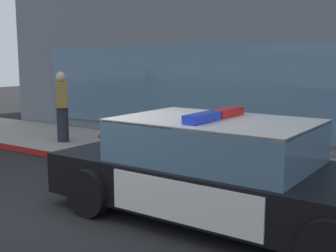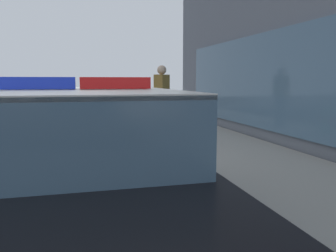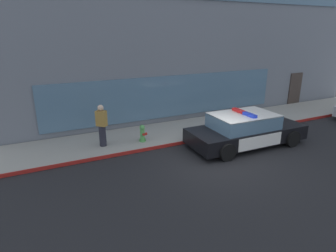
# 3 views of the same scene
# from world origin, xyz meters

# --- Properties ---
(ground) EXTENTS (48.00, 48.00, 0.00)m
(ground) POSITION_xyz_m (0.00, 0.00, 0.00)
(ground) COLOR black
(sidewalk) EXTENTS (48.00, 2.77, 0.15)m
(sidewalk) POSITION_xyz_m (0.00, 3.34, 0.07)
(sidewalk) COLOR gray
(sidewalk) RESTS_ON ground
(curb_red_paint) EXTENTS (28.80, 0.04, 0.14)m
(curb_red_paint) POSITION_xyz_m (0.00, 1.94, 0.08)
(curb_red_paint) COLOR maroon
(curb_red_paint) RESTS_ON ground
(police_cruiser) EXTENTS (5.03, 2.24, 1.49)m
(police_cruiser) POSITION_xyz_m (1.90, 0.75, 0.68)
(police_cruiser) COLOR black
(police_cruiser) RESTS_ON ground
(fire_hydrant) EXTENTS (0.34, 0.39, 0.73)m
(fire_hydrant) POSITION_xyz_m (-1.96, 2.67, 0.50)
(fire_hydrant) COLOR #4C994C
(fire_hydrant) RESTS_ON sidewalk
(pedestrian_on_sidewalk) EXTENTS (0.47, 0.46, 1.71)m
(pedestrian_on_sidewalk) POSITION_xyz_m (-3.58, 2.92, 1.01)
(pedestrian_on_sidewalk) COLOR #23232D
(pedestrian_on_sidewalk) RESTS_ON sidewalk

